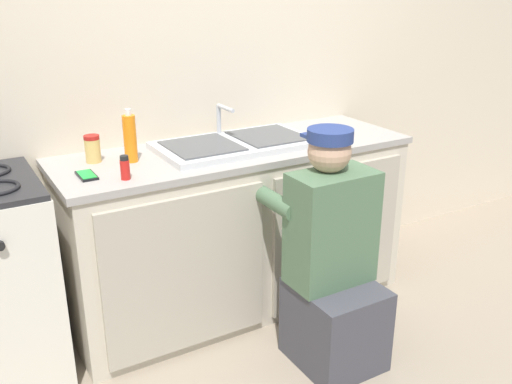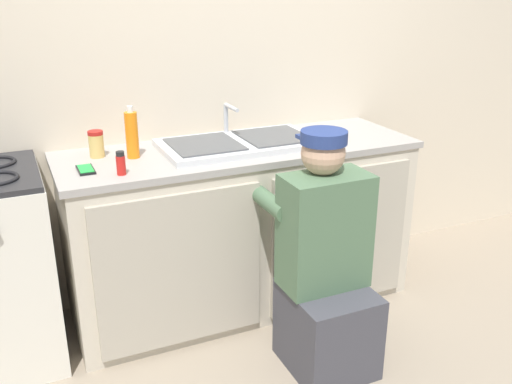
{
  "view_description": "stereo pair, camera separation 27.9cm",
  "coord_description": "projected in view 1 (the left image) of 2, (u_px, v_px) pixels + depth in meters",
  "views": [
    {
      "loc": [
        -1.32,
        -2.16,
        1.7
      ],
      "look_at": [
        0.0,
        0.1,
        0.72
      ],
      "focal_mm": 40.0,
      "sensor_mm": 36.0,
      "label": 1
    },
    {
      "loc": [
        -1.07,
        -2.29,
        1.7
      ],
      "look_at": [
        0.0,
        0.1,
        0.72
      ],
      "focal_mm": 40.0,
      "sensor_mm": 36.0,
      "label": 2
    }
  ],
  "objects": [
    {
      "name": "ground_plane",
      "position": [
        266.0,
        327.0,
        2.97
      ],
      "size": [
        12.0,
        12.0,
        0.0
      ],
      "primitive_type": "plane",
      "color": "gray"
    },
    {
      "name": "back_wall",
      "position": [
        204.0,
        68.0,
        3.05
      ],
      "size": [
        6.0,
        0.1,
        2.5
      ],
      "primitive_type": "cube",
      "color": "beige",
      "rests_on": "ground_plane"
    },
    {
      "name": "counter_cabinet",
      "position": [
        238.0,
        231.0,
        3.05
      ],
      "size": [
        1.8,
        0.62,
        0.86
      ],
      "color": "beige",
      "rests_on": "ground_plane"
    },
    {
      "name": "countertop",
      "position": [
        236.0,
        150.0,
        2.9
      ],
      "size": [
        1.84,
        0.62,
        0.03
      ],
      "primitive_type": "cube",
      "color": "#9E9993",
      "rests_on": "counter_cabinet"
    },
    {
      "name": "sink_double_basin",
      "position": [
        236.0,
        143.0,
        2.89
      ],
      "size": [
        0.8,
        0.44,
        0.19
      ],
      "color": "silver",
      "rests_on": "countertop"
    },
    {
      "name": "plumber_person",
      "position": [
        332.0,
        270.0,
        2.58
      ],
      "size": [
        0.42,
        0.61,
        1.1
      ],
      "color": "#3F3F47",
      "rests_on": "ground_plane"
    },
    {
      "name": "spice_bottle_red",
      "position": [
        125.0,
        168.0,
        2.41
      ],
      "size": [
        0.04,
        0.04,
        0.1
      ],
      "color": "red",
      "rests_on": "countertop"
    },
    {
      "name": "soap_bottle_orange",
      "position": [
        130.0,
        138.0,
        2.63
      ],
      "size": [
        0.06,
        0.06,
        0.25
      ],
      "color": "orange",
      "rests_on": "countertop"
    },
    {
      "name": "cell_phone",
      "position": [
        87.0,
        175.0,
        2.46
      ],
      "size": [
        0.07,
        0.14,
        0.01
      ],
      "color": "black",
      "rests_on": "countertop"
    },
    {
      "name": "condiment_jar",
      "position": [
        93.0,
        149.0,
        2.63
      ],
      "size": [
        0.07,
        0.07,
        0.13
      ],
      "color": "#DBB760",
      "rests_on": "countertop"
    }
  ]
}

